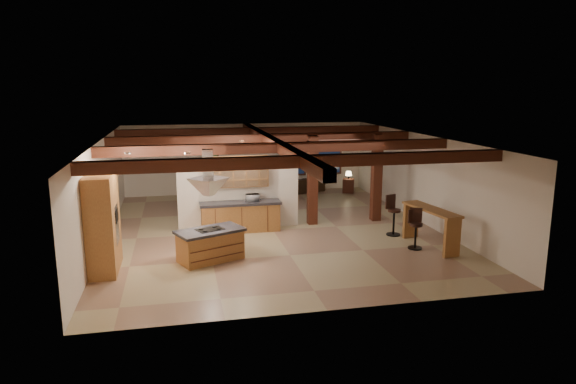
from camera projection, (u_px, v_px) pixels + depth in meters
name	position (u px, v px, depth m)	size (l,w,h in m)	color
ground	(273.00, 230.00, 16.10)	(12.00, 12.00, 0.00)	tan
room_walls	(273.00, 174.00, 15.73)	(12.00, 12.00, 12.00)	silver
ceiling_beams	(272.00, 143.00, 15.53)	(10.00, 12.00, 0.28)	#3B1B0E
timber_posts	(345.00, 170.00, 16.73)	(2.50, 0.30, 2.90)	#3B1B0E
partition_wall	(239.00, 194.00, 16.14)	(3.80, 0.18, 2.20)	silver
pantry_cabinet	(103.00, 223.00, 12.40)	(0.67, 1.60, 2.40)	#A77136
back_counter	(241.00, 216.00, 15.90)	(2.50, 0.66, 0.94)	#A77136
upper_display_cabinet	(239.00, 172.00, 15.81)	(1.80, 0.36, 0.95)	#A77136
range_hood	(209.00, 193.00, 12.98)	(1.10, 1.10, 1.40)	silver
back_windows	(311.00, 155.00, 22.05)	(2.70, 0.07, 1.70)	#3B1B0E
framed_art	(211.00, 154.00, 21.12)	(0.65, 0.05, 0.85)	#3B1B0E
recessed_cans	(189.00, 149.00, 13.14)	(3.16, 2.46, 0.03)	silver
kitchen_island	(210.00, 245.00, 13.26)	(1.91, 1.50, 0.84)	#A77136
dining_table	(239.00, 198.00, 19.00)	(2.03, 1.13, 0.71)	#3F1A0F
sofa	(300.00, 185.00, 21.75)	(2.10, 0.82, 0.61)	black
microwave	(253.00, 198.00, 15.86)	(0.40, 0.27, 0.22)	#BCBCC1
bar_counter	(431.00, 221.00, 14.31)	(0.84, 2.17, 1.11)	#A77136
side_table	(348.00, 186.00, 21.69)	(0.47, 0.47, 0.58)	#3B1B0E
table_lamp	(349.00, 174.00, 21.59)	(0.28, 0.28, 0.33)	black
bar_stool_a	(415.00, 229.00, 14.24)	(0.39, 0.40, 1.07)	black
bar_stool_b	(416.00, 228.00, 14.20)	(0.42, 0.43, 1.13)	black
bar_stool_c	(393.00, 215.00, 15.49)	(0.45, 0.46, 1.22)	black
dining_chairs	(239.00, 191.00, 18.95)	(2.18, 2.18, 1.23)	#3B1B0E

